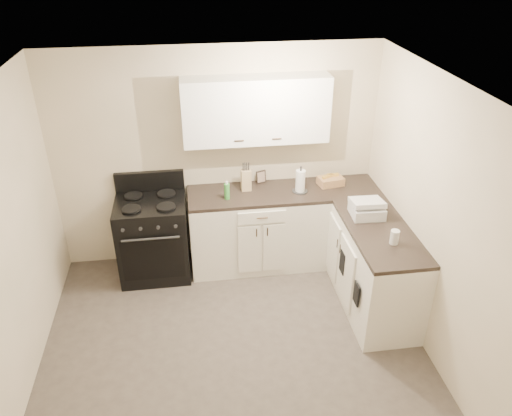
{
  "coord_description": "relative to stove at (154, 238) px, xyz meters",
  "views": [
    {
      "loc": [
        -0.29,
        -3.35,
        3.52
      ],
      "look_at": [
        0.31,
        0.85,
        1.12
      ],
      "focal_mm": 35.0,
      "sensor_mm": 36.0,
      "label": 1
    }
  ],
  "objects": [
    {
      "name": "countertop_right",
      "position": [
        2.26,
        -0.63,
        0.46
      ],
      "size": [
        0.6,
        1.9,
        0.04
      ],
      "primitive_type": "cube",
      "color": "black",
      "rests_on": "base_cabinets_right"
    },
    {
      "name": "knife_block",
      "position": [
        1.07,
        0.11,
        0.6
      ],
      "size": [
        0.11,
        0.1,
        0.24
      ],
      "primitive_type": "cube",
      "rotation": [
        0.0,
        0.0,
        0.03
      ],
      "color": "#D0B280",
      "rests_on": "countertop_back"
    },
    {
      "name": "soap_bottle",
      "position": [
        0.84,
        -0.07,
        0.57
      ],
      "size": [
        0.08,
        0.08,
        0.18
      ],
      "primitive_type": "cylinder",
      "rotation": [
        0.0,
        0.0,
        0.38
      ],
      "color": "green",
      "rests_on": "countertop_back"
    },
    {
      "name": "oven_mitt_far",
      "position": [
        1.94,
        -0.83,
        0.06
      ],
      "size": [
        0.02,
        0.14,
        0.24
      ],
      "primitive_type": "cube",
      "color": "black",
      "rests_on": "base_cabinets_right"
    },
    {
      "name": "countertop_back",
      "position": [
        1.19,
        0.02,
        0.46
      ],
      "size": [
        1.55,
        0.6,
        0.04
      ],
      "primitive_type": "cube",
      "color": "black",
      "rests_on": "base_cabinets_back"
    },
    {
      "name": "base_cabinets_back",
      "position": [
        1.19,
        0.02,
        -0.01
      ],
      "size": [
        1.55,
        0.6,
        0.9
      ],
      "primitive_type": "cube",
      "color": "white",
      "rests_on": "floor"
    },
    {
      "name": "upper_cabinets",
      "position": [
        1.19,
        0.18,
        1.38
      ],
      "size": [
        1.55,
        0.3,
        0.7
      ],
      "primitive_type": "cube",
      "color": "white",
      "rests_on": "wall_back"
    },
    {
      "name": "oven_mitt_near",
      "position": [
        1.94,
        -1.3,
        0.03
      ],
      "size": [
        0.02,
        0.13,
        0.23
      ],
      "primitive_type": "cube",
      "color": "black",
      "rests_on": "base_cabinets_right"
    },
    {
      "name": "picture_frame",
      "position": [
        1.26,
        0.27,
        0.55
      ],
      "size": [
        0.12,
        0.07,
        0.15
      ],
      "primitive_type": "cube",
      "rotation": [
        -0.14,
        0.0,
        0.35
      ],
      "color": "black",
      "rests_on": "countertop_back"
    },
    {
      "name": "floor",
      "position": [
        0.76,
        -1.48,
        -0.46
      ],
      "size": [
        3.6,
        3.6,
        0.0
      ],
      "primitive_type": "plane",
      "color": "#473F38",
      "rests_on": "ground"
    },
    {
      "name": "ceiling",
      "position": [
        0.76,
        -1.48,
        2.04
      ],
      "size": [
        3.6,
        3.6,
        0.0
      ],
      "primitive_type": "plane",
      "color": "white",
      "rests_on": "wall_back"
    },
    {
      "name": "wall_back",
      "position": [
        0.76,
        0.32,
        0.79
      ],
      "size": [
        3.6,
        0.0,
        3.6
      ],
      "primitive_type": "plane",
      "rotation": [
        1.57,
        0.0,
        0.0
      ],
      "color": "beige",
      "rests_on": "ground"
    },
    {
      "name": "stove",
      "position": [
        0.0,
        0.0,
        0.0
      ],
      "size": [
        0.77,
        0.65,
        0.93
      ],
      "primitive_type": "cube",
      "color": "black",
      "rests_on": "floor"
    },
    {
      "name": "glass_jar",
      "position": [
        2.3,
        -1.16,
        0.55
      ],
      "size": [
        0.09,
        0.09,
        0.14
      ],
      "primitive_type": "cylinder",
      "rotation": [
        0.0,
        0.0,
        0.15
      ],
      "color": "silver",
      "rests_on": "countertop_right"
    },
    {
      "name": "wall_right",
      "position": [
        2.56,
        -1.48,
        0.79
      ],
      "size": [
        0.0,
        3.6,
        3.6
      ],
      "primitive_type": "plane",
      "rotation": [
        1.57,
        0.0,
        -1.57
      ],
      "color": "beige",
      "rests_on": "ground"
    },
    {
      "name": "countertop_grill",
      "position": [
        2.21,
        -0.63,
        0.54
      ],
      "size": [
        0.33,
        0.31,
        0.12
      ],
      "primitive_type": "cube",
      "rotation": [
        0.0,
        0.0,
        -0.04
      ],
      "color": "silver",
      "rests_on": "countertop_right"
    },
    {
      "name": "base_cabinets_right",
      "position": [
        2.26,
        -0.63,
        -0.01
      ],
      "size": [
        0.6,
        1.9,
        0.9
      ],
      "primitive_type": "cube",
      "color": "white",
      "rests_on": "floor"
    },
    {
      "name": "wicker_basket",
      "position": [
        2.04,
        0.1,
        0.53
      ],
      "size": [
        0.31,
        0.23,
        0.09
      ],
      "primitive_type": "cube",
      "rotation": [
        0.0,
        0.0,
        0.18
      ],
      "color": "tan",
      "rests_on": "countertop_right"
    },
    {
      "name": "paper_towel",
      "position": [
        1.66,
        -0.01,
        0.61
      ],
      "size": [
        0.14,
        0.14,
        0.26
      ],
      "primitive_type": "cylinder",
      "rotation": [
        0.0,
        0.0,
        0.39
      ],
      "color": "white",
      "rests_on": "countertop_back"
    }
  ]
}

